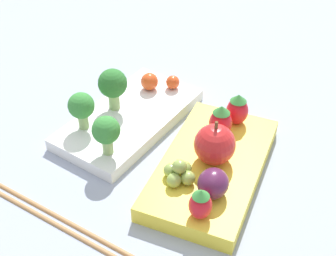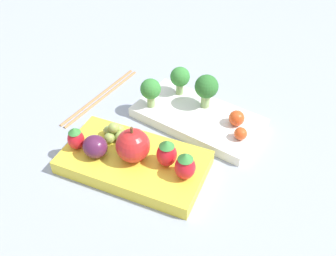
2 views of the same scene
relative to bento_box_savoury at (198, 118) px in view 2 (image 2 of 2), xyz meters
The scene contains 15 objects.
ground_plane 0.08m from the bento_box_savoury, 100.96° to the right, with size 4.00×4.00×0.00m, color #939EB2.
bento_box_savoury is the anchor object (origin of this frame).
bento_box_fruit 0.15m from the bento_box_savoury, 100.76° to the right, with size 0.24×0.16×0.02m.
broccoli_floret_0 0.08m from the bento_box_savoury, 149.99° to the left, with size 0.04×0.04×0.06m.
broccoli_floret_1 0.10m from the bento_box_savoury, 162.16° to the right, with size 0.04×0.04×0.06m.
broccoli_floret_2 0.06m from the bento_box_savoury, 90.75° to the left, with size 0.04×0.04×0.06m.
cherry_tomato_0 0.09m from the bento_box_savoury, 11.82° to the right, with size 0.02×0.02×0.02m.
cherry_tomato_1 0.07m from the bento_box_savoury, ahead, with size 0.03×0.03×0.03m.
apple 0.16m from the bento_box_savoury, 100.14° to the right, with size 0.05×0.05×0.06m.
strawberry_0 0.16m from the bento_box_savoury, 67.92° to the right, with size 0.03×0.03×0.05m.
strawberry_1 0.22m from the bento_box_savoury, 122.44° to the right, with size 0.03×0.03×0.04m.
strawberry_2 0.14m from the bento_box_savoury, 80.82° to the right, with size 0.03×0.03×0.05m.
plum 0.20m from the bento_box_savoury, 114.04° to the right, with size 0.04×0.04×0.04m.
grape_cluster 0.16m from the bento_box_savoury, 120.97° to the right, with size 0.04×0.04×0.03m.
chopsticks_pair 0.20m from the bento_box_savoury, 168.79° to the right, with size 0.02×0.21×0.01m.
Camera 2 is at (0.25, -0.38, 0.44)m, focal length 40.00 mm.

